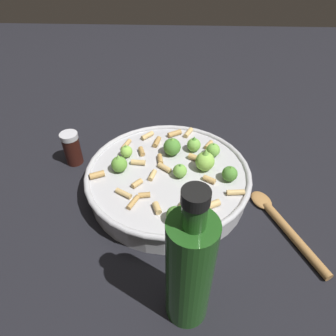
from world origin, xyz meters
The scene contains 5 objects.
ground_plane centered at (0.00, 0.00, 0.00)m, with size 2.40×2.40×0.00m, color black.
cooking_pan centered at (0.00, 0.00, 0.03)m, with size 0.34×0.34×0.10m.
pepper_shaker centered at (0.08, 0.22, 0.04)m, with size 0.04×0.04×0.08m.
olive_oil_bottle centered at (-0.25, -0.04, 0.11)m, with size 0.06×0.06×0.25m.
wooden_spoon centered at (-0.09, -0.22, 0.01)m, with size 0.20×0.11×0.02m.
Camera 1 is at (-0.46, -0.02, 0.46)m, focal length 32.13 mm.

